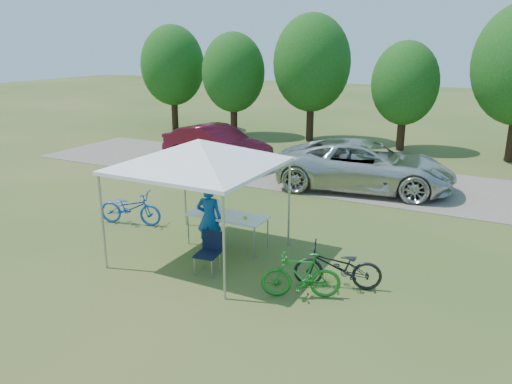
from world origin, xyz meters
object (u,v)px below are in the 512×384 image
(cooler, at_px, (211,206))
(cyclist, at_px, (209,218))
(bike_green, at_px, (301,275))
(folding_chair, at_px, (209,248))
(sedan, at_px, (217,145))
(bike_blue, at_px, (130,208))
(minivan, at_px, (364,165))
(bike_dark, at_px, (338,267))
(folding_table, at_px, (227,217))

(cooler, height_order, cyclist, cyclist)
(cyclist, xyz_separation_m, bike_green, (2.77, -1.12, -0.35))
(folding_chair, xyz_separation_m, sedan, (-4.99, 8.37, 0.26))
(bike_blue, bearing_deg, minivan, -51.23)
(folding_chair, relative_size, cooler, 2.16)
(bike_blue, distance_m, sedan, 7.06)
(sedan, bearing_deg, bike_dark, -124.51)
(minivan, xyz_separation_m, sedan, (-6.17, 0.73, -0.03))
(bike_dark, bearing_deg, cooler, -121.22)
(folding_table, xyz_separation_m, minivan, (1.55, 6.25, 0.08))
(folding_chair, bearing_deg, bike_green, -11.32)
(cyclist, relative_size, bike_blue, 0.92)
(cooler, xyz_separation_m, bike_green, (2.99, -1.54, -0.48))
(minivan, bearing_deg, sedan, 74.31)
(bike_green, bearing_deg, bike_dark, 119.52)
(bike_dark, bearing_deg, cyclist, -115.00)
(cooler, bearing_deg, bike_dark, -13.64)
(cooler, relative_size, minivan, 0.07)
(cyclist, relative_size, minivan, 0.28)
(minivan, bearing_deg, folding_table, 157.09)
(bike_blue, distance_m, bike_dark, 6.19)
(bike_blue, bearing_deg, bike_dark, -112.98)
(folding_table, height_order, bike_green, bike_green)
(bike_green, xyz_separation_m, minivan, (-0.98, 7.79, 0.36))
(bike_blue, bearing_deg, cooler, -106.31)
(folding_chair, distance_m, minivan, 7.73)
(bike_dark, bearing_deg, sedan, -153.24)
(folding_chair, bearing_deg, minivan, 73.95)
(bike_green, height_order, sedan, sedan)
(folding_table, xyz_separation_m, bike_dark, (3.04, -0.85, -0.29))
(cyclist, relative_size, bike_green, 1.06)
(folding_table, xyz_separation_m, bike_green, (2.53, -1.54, -0.29))
(bike_green, bearing_deg, cooler, -141.59)
(cooler, distance_m, sedan, 8.13)
(bike_dark, bearing_deg, folding_chair, -96.18)
(folding_chair, distance_m, bike_dark, 2.72)
(folding_table, distance_m, minivan, 6.44)
(bike_green, relative_size, sedan, 0.33)
(bike_blue, xyz_separation_m, bike_dark, (6.12, -0.94, -0.00))
(cooler, xyz_separation_m, sedan, (-4.16, 6.98, -0.15))
(bike_green, bearing_deg, sedan, -164.38)
(cooler, height_order, bike_blue, cooler)
(cyclist, height_order, minivan, minivan)
(folding_table, xyz_separation_m, cyclist, (-0.24, -0.42, 0.06))
(bike_green, bearing_deg, cyclist, -136.31)
(folding_chair, relative_size, bike_green, 0.59)
(bike_green, bearing_deg, bike_blue, -130.59)
(folding_chair, distance_m, cooler, 1.67)
(sedan, bearing_deg, cyclist, -138.27)
(folding_table, relative_size, bike_dark, 1.10)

